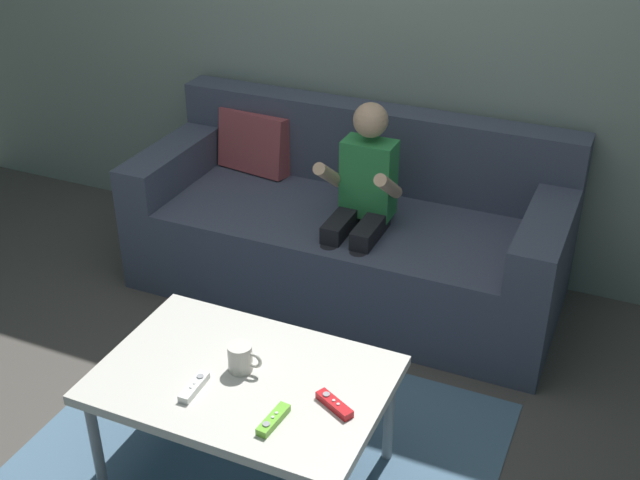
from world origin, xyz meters
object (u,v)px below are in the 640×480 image
at_px(couch, 349,231).
at_px(game_remote_red_far_corner, 334,404).
at_px(coffee_table, 243,384).
at_px(game_remote_white_center, 194,387).
at_px(game_remote_lime_near_edge, 273,420).
at_px(coffee_mug, 241,358).
at_px(person_seated_on_couch, 361,202).

relative_size(couch, game_remote_red_far_corner, 13.62).
relative_size(coffee_table, game_remote_white_center, 6.55).
height_order(game_remote_lime_near_edge, game_remote_white_center, same).
bearing_deg(game_remote_lime_near_edge, coffee_mug, 138.48).
xyz_separation_m(couch, coffee_mug, (0.12, -1.23, 0.19)).
xyz_separation_m(coffee_table, game_remote_lime_near_edge, (0.19, -0.16, 0.05)).
bearing_deg(coffee_mug, game_remote_white_center, -121.01).
distance_m(game_remote_lime_near_edge, game_remote_red_far_corner, 0.19).
bearing_deg(person_seated_on_couch, couch, 124.68).
xyz_separation_m(coffee_table, game_remote_white_center, (-0.11, -0.12, 0.05)).
bearing_deg(couch, person_seated_on_couch, -55.32).
bearing_deg(coffee_table, coffee_mug, 124.30).
bearing_deg(coffee_mug, coffee_table, -55.70).
bearing_deg(game_remote_white_center, game_remote_lime_near_edge, -6.59).
distance_m(coffee_table, coffee_mug, 0.09).
distance_m(couch, coffee_mug, 1.25).
xyz_separation_m(person_seated_on_couch, coffee_table, (0.02, -1.08, -0.15)).
distance_m(coffee_table, game_remote_white_center, 0.17).
bearing_deg(person_seated_on_couch, game_remote_red_far_corner, -72.66).
bearing_deg(person_seated_on_couch, coffee_mug, -89.98).
relative_size(person_seated_on_couch, game_remote_lime_near_edge, 6.65).
relative_size(coffee_table, coffee_mug, 7.83).
distance_m(couch, person_seated_on_couch, 0.33).
relative_size(person_seated_on_couch, game_remote_red_far_corner, 6.74).
bearing_deg(game_remote_lime_near_edge, game_remote_white_center, 173.41).
bearing_deg(game_remote_red_far_corner, person_seated_on_couch, 107.34).
xyz_separation_m(couch, game_remote_lime_near_edge, (0.33, -1.41, 0.15)).
bearing_deg(game_remote_lime_near_edge, game_remote_red_far_corner, 44.50).
distance_m(coffee_table, game_remote_red_far_corner, 0.33).
bearing_deg(coffee_table, game_remote_lime_near_edge, -39.79).
bearing_deg(game_remote_white_center, game_remote_red_far_corner, 13.24).
bearing_deg(person_seated_on_couch, coffee_table, -89.08).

